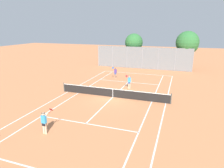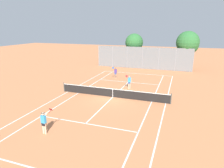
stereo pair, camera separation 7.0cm
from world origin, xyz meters
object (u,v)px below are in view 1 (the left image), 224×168
object	(u,v)px
loose_tennis_ball_2	(133,74)
tree_behind_right	(188,43)
player_far_left	(115,72)
player_near_side	(44,121)
tree_behind_left	(133,43)
loose_tennis_ball_1	(142,93)
player_far_right	(129,81)
tennis_net	(113,93)

from	to	relation	value
loose_tennis_ball_2	tree_behind_right	distance (m)	11.14
tree_behind_right	player_far_left	bearing A→B (deg)	-134.16
player_near_side	tree_behind_left	bearing A→B (deg)	90.30
loose_tennis_ball_2	tree_behind_right	world-z (taller)	tree_behind_right
loose_tennis_ball_1	tree_behind_right	bearing A→B (deg)	72.87
tree_behind_left	player_near_side	bearing A→B (deg)	-89.70
player_far_right	loose_tennis_ball_2	bearing A→B (deg)	99.15
player_far_right	tree_behind_right	distance (m)	15.94
player_far_left	player_near_side	bearing A→B (deg)	-89.21
player_far_left	loose_tennis_ball_1	world-z (taller)	player_far_left
tennis_net	tree_behind_right	bearing A→B (deg)	67.27
tennis_net	loose_tennis_ball_2	size ratio (longest dim) A/B	181.82
player_far_right	tree_behind_left	size ratio (longest dim) A/B	0.29
player_far_right	loose_tennis_ball_1	distance (m)	2.39
loose_tennis_ball_1	tree_behind_left	size ratio (longest dim) A/B	0.01
tree_behind_right	loose_tennis_ball_1	bearing A→B (deg)	-107.13
tennis_net	loose_tennis_ball_2	xyz separation A→B (m)	(-0.36, 11.09, -0.48)
player_far_left	tree_behind_right	size ratio (longest dim) A/B	0.27
loose_tennis_ball_1	tree_behind_right	xyz separation A→B (m)	(4.71, 15.30, 4.53)
player_far_right	loose_tennis_ball_1	size ratio (longest dim) A/B	26.88
player_near_side	tree_behind_right	distance (m)	28.23
player_far_left	loose_tennis_ball_2	distance (m)	3.97
player_near_side	tree_behind_right	bearing A→B (deg)	70.30
tennis_net	loose_tennis_ball_2	world-z (taller)	tennis_net
player_near_side	loose_tennis_ball_1	size ratio (longest dim) A/B	26.88
tree_behind_left	tree_behind_right	xyz separation A→B (m)	(9.57, -0.49, 0.23)
tree_behind_left	tree_behind_right	distance (m)	9.59
tennis_net	player_near_side	distance (m)	8.93
player_near_side	player_far_left	world-z (taller)	same
tennis_net	tree_behind_right	xyz separation A→B (m)	(7.40, 17.67, 4.05)
loose_tennis_ball_1	tree_behind_right	distance (m)	16.64
tennis_net	player_far_left	size ratio (longest dim) A/B	6.76
player_near_side	player_far_right	world-z (taller)	same
loose_tennis_ball_2	tennis_net	bearing A→B (deg)	-88.16
player_near_side	tree_behind_left	xyz separation A→B (m)	(-0.14, 26.85, 3.41)
player_far_right	tree_behind_right	bearing A→B (deg)	65.01
loose_tennis_ball_2	tree_behind_left	world-z (taller)	tree_behind_left
tennis_net	loose_tennis_ball_1	size ratio (longest dim) A/B	181.82
loose_tennis_ball_1	loose_tennis_ball_2	xyz separation A→B (m)	(-3.04, 8.72, 0.00)
player_far_right	tree_behind_right	size ratio (longest dim) A/B	0.27
player_far_left	player_far_right	bearing A→B (deg)	-52.96
player_near_side	loose_tennis_ball_1	xyz separation A→B (m)	(4.72, 11.05, -0.89)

